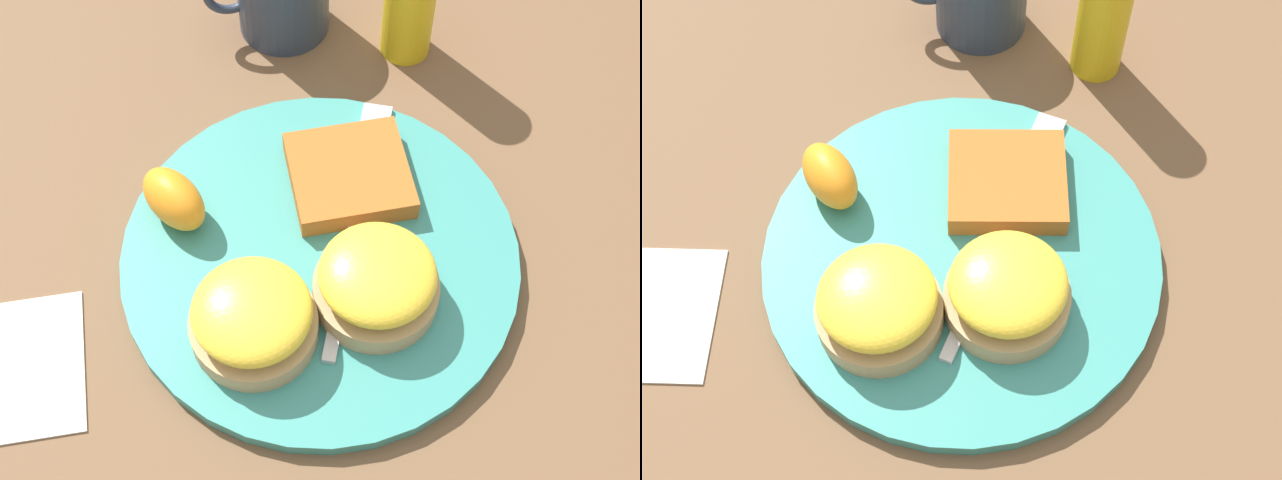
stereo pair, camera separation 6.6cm
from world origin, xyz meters
The scene contains 9 objects.
ground_plane centered at (0.00, 0.00, 0.00)m, with size 1.10×1.10×0.00m, color brown.
plate centered at (0.00, 0.00, 0.01)m, with size 0.30×0.30×0.01m, color teal.
sandwich_benedict_left centered at (0.06, 0.05, 0.04)m, with size 0.09×0.09×0.05m.
sandwich_benedict_right centered at (-0.03, 0.05, 0.04)m, with size 0.09×0.09×0.05m.
hashbrown_patty centered at (-0.04, -0.06, 0.02)m, with size 0.09×0.09×0.02m, color #B25D23.
orange_wedge centered at (0.10, -0.06, 0.04)m, with size 0.06×0.04×0.04m, color orange.
fork centered at (-0.04, -0.03, 0.02)m, with size 0.11×0.22×0.00m.
napkin centered at (0.24, 0.03, 0.00)m, with size 0.11×0.11×0.00m, color white.
condiment_bottle centered at (-0.13, -0.19, 0.07)m, with size 0.04×0.04×0.14m, color gold.
Camera 2 is at (0.02, 0.33, 0.60)m, focal length 50.00 mm.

